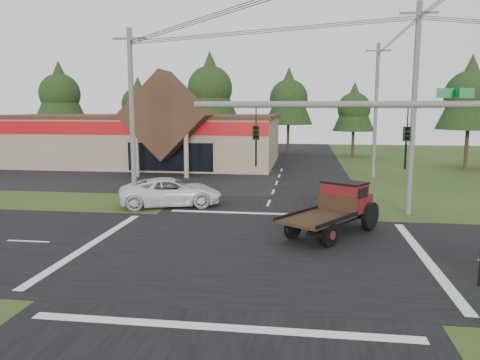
# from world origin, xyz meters

# --- Properties ---
(ground) EXTENTS (120.00, 120.00, 0.00)m
(ground) POSITION_xyz_m (0.00, 0.00, 0.00)
(ground) COLOR #254217
(ground) RESTS_ON ground
(road_ns) EXTENTS (12.00, 120.00, 0.02)m
(road_ns) POSITION_xyz_m (0.00, 0.00, 0.01)
(road_ns) COLOR black
(road_ns) RESTS_ON ground
(road_ew) EXTENTS (120.00, 12.00, 0.02)m
(road_ew) POSITION_xyz_m (0.00, 0.00, 0.01)
(road_ew) COLOR black
(road_ew) RESTS_ON ground
(parking_apron) EXTENTS (28.00, 14.00, 0.02)m
(parking_apron) POSITION_xyz_m (-14.00, 19.00, 0.01)
(parking_apron) COLOR black
(parking_apron) RESTS_ON ground
(cvs_building) EXTENTS (30.40, 18.20, 9.19)m
(cvs_building) POSITION_xyz_m (-15.70, 29.57, 2.78)
(cvs_building) COLOR gray
(cvs_building) RESTS_ON ground
(traffic_signal_mast) EXTENTS (8.12, 0.24, 7.00)m
(traffic_signal_mast) POSITION_xyz_m (5.82, -7.50, 4.43)
(traffic_signal_mast) COLOR #595651
(traffic_signal_mast) RESTS_ON ground
(utility_pole_nw) EXTENTS (2.00, 0.30, 10.50)m
(utility_pole_nw) POSITION_xyz_m (-8.00, 8.00, 5.39)
(utility_pole_nw) COLOR #595651
(utility_pole_nw) RESTS_ON ground
(utility_pole_ne) EXTENTS (2.00, 0.30, 11.50)m
(utility_pole_ne) POSITION_xyz_m (8.00, 8.00, 5.89)
(utility_pole_ne) COLOR #595651
(utility_pole_ne) RESTS_ON ground
(utility_pole_n) EXTENTS (2.00, 0.30, 11.20)m
(utility_pole_n) POSITION_xyz_m (8.00, 22.00, 5.74)
(utility_pole_n) COLOR #595651
(utility_pole_n) RESTS_ON ground
(tree_row_a) EXTENTS (6.72, 6.72, 12.12)m
(tree_row_a) POSITION_xyz_m (-30.00, 40.00, 8.05)
(tree_row_a) COLOR #332316
(tree_row_a) RESTS_ON ground
(tree_row_b) EXTENTS (5.60, 5.60, 10.10)m
(tree_row_b) POSITION_xyz_m (-20.00, 42.00, 6.70)
(tree_row_b) COLOR #332316
(tree_row_b) RESTS_ON ground
(tree_row_c) EXTENTS (7.28, 7.28, 13.13)m
(tree_row_c) POSITION_xyz_m (-10.00, 41.00, 8.72)
(tree_row_c) COLOR #332316
(tree_row_c) RESTS_ON ground
(tree_row_d) EXTENTS (6.16, 6.16, 11.11)m
(tree_row_d) POSITION_xyz_m (0.00, 42.00, 7.38)
(tree_row_d) COLOR #332316
(tree_row_d) RESTS_ON ground
(tree_row_e) EXTENTS (5.04, 5.04, 9.09)m
(tree_row_e) POSITION_xyz_m (8.00, 40.00, 6.03)
(tree_row_e) COLOR #332316
(tree_row_e) RESTS_ON ground
(tree_side_ne) EXTENTS (6.16, 6.16, 11.11)m
(tree_side_ne) POSITION_xyz_m (18.00, 30.00, 7.38)
(tree_side_ne) COLOR #332316
(tree_side_ne) RESTS_ON ground
(antique_flatbed_truck) EXTENTS (5.13, 6.14, 2.46)m
(antique_flatbed_truck) POSITION_xyz_m (3.46, 3.00, 1.23)
(antique_flatbed_truck) COLOR #61110D
(antique_flatbed_truck) RESTS_ON ground
(white_pickup) EXTENTS (6.71, 4.59, 1.71)m
(white_pickup) POSITION_xyz_m (-5.87, 8.51, 0.85)
(white_pickup) COLOR white
(white_pickup) RESTS_ON ground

